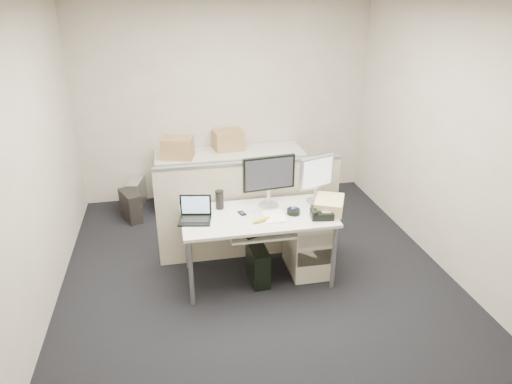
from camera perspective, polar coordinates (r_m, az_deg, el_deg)
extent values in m
cube|color=black|center=(4.89, 0.21, -10.58)|extent=(4.00, 4.50, 0.01)
cube|color=beige|center=(6.41, -3.86, 11.11)|extent=(4.00, 0.02, 2.70)
cube|color=beige|center=(2.35, 11.58, -13.55)|extent=(4.00, 0.02, 2.70)
cube|color=beige|center=(4.36, -26.51, 2.42)|extent=(0.02, 4.50, 2.70)
cube|color=beige|center=(5.04, 23.22, 5.70)|extent=(0.02, 4.50, 2.70)
cube|color=silver|center=(4.52, 0.22, -3.02)|extent=(1.50, 0.75, 0.03)
cylinder|color=slate|center=(4.35, -8.12, -10.01)|extent=(0.04, 0.04, 0.70)
cylinder|color=slate|center=(4.91, -8.63, -5.83)|extent=(0.04, 0.04, 0.70)
cylinder|color=slate|center=(4.60, 9.70, -8.06)|extent=(0.04, 0.04, 0.70)
cylinder|color=slate|center=(5.13, 7.19, -4.33)|extent=(0.04, 0.04, 0.70)
cube|color=silver|center=(4.41, 0.69, -5.16)|extent=(0.62, 0.32, 0.02)
cube|color=#BDB6A4|center=(4.87, 6.49, -6.26)|extent=(0.40, 0.55, 0.65)
cube|color=#C0B79C|center=(4.98, -0.80, -2.45)|extent=(2.00, 0.06, 1.10)
cube|color=#BDB6A4|center=(6.40, -3.23, 1.81)|extent=(2.00, 0.60, 0.72)
cube|color=black|center=(4.59, 1.62, 1.31)|extent=(0.56, 0.27, 0.54)
cube|color=#B7B7BC|center=(4.73, 7.54, 1.50)|extent=(0.45, 0.32, 0.49)
cube|color=black|center=(4.37, -7.71, -2.32)|extent=(0.34, 0.28, 0.23)
cylinder|color=black|center=(4.53, 4.69, -2.45)|extent=(0.14, 0.14, 0.05)
cube|color=black|center=(4.49, 8.22, -2.78)|extent=(0.24, 0.20, 0.07)
cube|color=white|center=(4.47, 2.32, -3.07)|extent=(0.22, 0.27, 0.01)
cube|color=#FFD34B|center=(4.39, 3.00, -3.61)|extent=(0.10, 0.10, 0.01)
cylinder|color=black|center=(4.62, -4.58, -1.03)|extent=(0.10, 0.10, 0.18)
ellipsoid|color=yellow|center=(4.37, 0.62, -3.46)|extent=(0.21, 0.12, 0.04)
cube|color=black|center=(4.53, -1.77, -2.66)|extent=(0.08, 0.11, 0.01)
cube|color=#DFD181|center=(4.62, 9.13, -1.58)|extent=(0.40, 0.43, 0.13)
cube|color=black|center=(4.44, 1.22, -4.58)|extent=(0.52, 0.33, 0.03)
cube|color=black|center=(4.73, 0.23, -8.97)|extent=(0.18, 0.42, 0.38)
cube|color=black|center=(6.17, -15.41, -1.67)|extent=(0.31, 0.44, 0.38)
cube|color=#B7B7BC|center=(6.52, -14.69, -0.12)|extent=(0.25, 0.44, 0.38)
cube|color=tan|center=(6.07, -9.77, 5.36)|extent=(0.45, 0.38, 0.29)
cube|color=tan|center=(6.34, -3.49, 6.43)|extent=(0.43, 0.36, 0.29)
cube|color=#B80B26|center=(6.09, -9.79, 5.25)|extent=(0.11, 0.29, 0.26)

